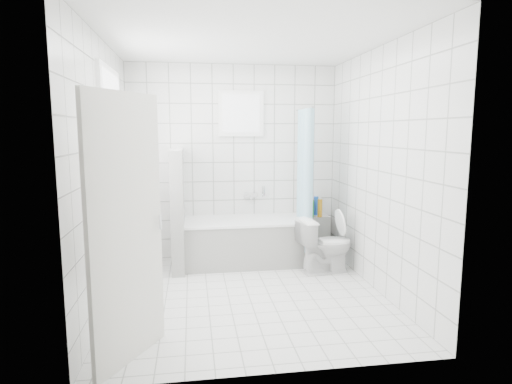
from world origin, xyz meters
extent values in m
plane|color=white|center=(0.00, 0.00, 0.00)|extent=(3.00, 3.00, 0.00)
plane|color=white|center=(0.00, 0.00, 2.60)|extent=(3.00, 3.00, 0.00)
cube|color=white|center=(0.00, 1.50, 1.30)|extent=(2.80, 0.02, 2.60)
cube|color=white|center=(0.00, -1.50, 1.30)|extent=(2.80, 0.02, 2.60)
cube|color=white|center=(-1.40, 0.00, 1.30)|extent=(0.02, 3.00, 2.60)
cube|color=white|center=(1.40, 0.00, 1.30)|extent=(0.02, 3.00, 2.60)
cube|color=white|center=(-1.35, 0.30, 1.60)|extent=(0.01, 0.90, 1.40)
cube|color=white|center=(0.10, 1.46, 1.95)|extent=(0.50, 0.01, 0.50)
cube|color=white|center=(-1.31, 0.30, 0.86)|extent=(0.18, 1.02, 0.08)
cube|color=silver|center=(-1.05, -1.14, 1.00)|extent=(0.44, 0.71, 2.00)
cube|color=white|center=(0.12, 1.12, 0.28)|extent=(1.59, 0.75, 0.55)
cube|color=white|center=(0.12, 1.12, 0.57)|extent=(1.61, 0.77, 0.03)
cube|color=white|center=(-0.75, 1.07, 0.75)|extent=(0.15, 0.85, 1.50)
cube|color=white|center=(1.11, 1.38, 0.28)|extent=(0.40, 0.24, 0.55)
imported|color=white|center=(1.03, 0.60, 0.34)|extent=(0.72, 0.49, 0.68)
cylinder|color=silver|center=(0.87, 1.10, 2.00)|extent=(0.02, 0.80, 0.02)
cube|color=silver|center=(0.22, 1.46, 0.85)|extent=(0.18, 0.06, 0.06)
imported|color=white|center=(-1.30, 0.42, 1.05)|extent=(0.16, 0.16, 0.29)
imported|color=#C44CA4|center=(-1.30, -0.08, 1.04)|extent=(0.15, 0.15, 0.28)
imported|color=#B75B9B|center=(-1.30, 0.61, 1.01)|extent=(0.12, 0.12, 0.21)
imported|color=silver|center=(-1.30, 0.26, 0.98)|extent=(0.18, 0.18, 0.17)
cylinder|color=#E91B47|center=(1.07, 1.39, 0.66)|extent=(0.06, 0.06, 0.22)
cylinder|color=orange|center=(1.16, 1.28, 0.67)|extent=(0.06, 0.06, 0.25)
cylinder|color=blue|center=(1.14, 1.42, 0.68)|extent=(0.06, 0.06, 0.27)
cylinder|color=green|center=(1.05, 1.29, 0.67)|extent=(0.06, 0.06, 0.23)
camera|label=1|loc=(-0.57, -4.29, 1.72)|focal=30.00mm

